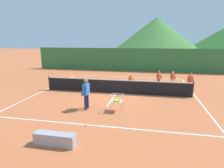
{
  "coord_description": "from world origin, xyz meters",
  "views": [
    {
      "loc": [
        2.26,
        -12.66,
        3.68
      ],
      "look_at": [
        -0.05,
        -1.09,
        0.91
      ],
      "focal_mm": 30.34,
      "sensor_mm": 36.0,
      "label": 1
    }
  ],
  "objects_px": {
    "tennis_ball_6": "(114,103)",
    "student_1": "(159,77)",
    "ball_cart": "(117,100)",
    "tennis_ball_4": "(22,109)",
    "tennis_ball_5": "(125,96)",
    "student_2": "(173,77)",
    "tennis_net": "(116,86)",
    "tennis_ball_0": "(69,102)",
    "student_0": "(131,80)",
    "tennis_ball_3": "(111,119)",
    "tennis_ball_1": "(86,125)",
    "tennis_ball_2": "(143,96)",
    "courtside_bench": "(55,139)",
    "instructor": "(86,91)",
    "student_3": "(190,80)"
  },
  "relations": [
    {
      "from": "tennis_ball_2",
      "to": "tennis_ball_3",
      "type": "height_order",
      "value": "same"
    },
    {
      "from": "tennis_ball_3",
      "to": "tennis_ball_6",
      "type": "relative_size",
      "value": 1.0
    },
    {
      "from": "tennis_ball_4",
      "to": "courtside_bench",
      "type": "xyz_separation_m",
      "value": [
        3.45,
        -2.93,
        0.2
      ]
    },
    {
      "from": "ball_cart",
      "to": "courtside_bench",
      "type": "xyz_separation_m",
      "value": [
        -1.59,
        -3.72,
        -0.35
      ]
    },
    {
      "from": "tennis_net",
      "to": "tennis_ball_5",
      "type": "xyz_separation_m",
      "value": [
        0.73,
        -0.78,
        -0.47
      ]
    },
    {
      "from": "tennis_ball_1",
      "to": "tennis_ball_4",
      "type": "relative_size",
      "value": 1.0
    },
    {
      "from": "tennis_ball_0",
      "to": "student_2",
      "type": "bearing_deg",
      "value": 39.12
    },
    {
      "from": "ball_cart",
      "to": "tennis_ball_3",
      "type": "relative_size",
      "value": 13.22
    },
    {
      "from": "tennis_net",
      "to": "tennis_ball_0",
      "type": "relative_size",
      "value": 151.01
    },
    {
      "from": "tennis_ball_2",
      "to": "tennis_ball_5",
      "type": "bearing_deg",
      "value": -164.91
    },
    {
      "from": "student_2",
      "to": "courtside_bench",
      "type": "xyz_separation_m",
      "value": [
        -5.04,
        -9.88,
        -0.51
      ]
    },
    {
      "from": "ball_cart",
      "to": "tennis_ball_1",
      "type": "distance_m",
      "value": 2.33
    },
    {
      "from": "tennis_net",
      "to": "instructor",
      "type": "xyz_separation_m",
      "value": [
        -1.01,
        -3.39,
        0.5
      ]
    },
    {
      "from": "student_2",
      "to": "ball_cart",
      "type": "bearing_deg",
      "value": -119.26
    },
    {
      "from": "tennis_net",
      "to": "tennis_ball_0",
      "type": "xyz_separation_m",
      "value": [
        -2.4,
        -2.5,
        -0.47
      ]
    },
    {
      "from": "student_0",
      "to": "tennis_ball_5",
      "type": "height_order",
      "value": "student_0"
    },
    {
      "from": "ball_cart",
      "to": "tennis_ball_4",
      "type": "distance_m",
      "value": 5.13
    },
    {
      "from": "tennis_ball_2",
      "to": "ball_cart",
      "type": "bearing_deg",
      "value": -112.96
    },
    {
      "from": "tennis_ball_1",
      "to": "student_0",
      "type": "bearing_deg",
      "value": 79.01
    },
    {
      "from": "student_0",
      "to": "courtside_bench",
      "type": "relative_size",
      "value": 0.81
    },
    {
      "from": "student_1",
      "to": "student_2",
      "type": "relative_size",
      "value": 1.05
    },
    {
      "from": "instructor",
      "to": "ball_cart",
      "type": "distance_m",
      "value": 1.72
    },
    {
      "from": "student_3",
      "to": "ball_cart",
      "type": "relative_size",
      "value": 1.49
    },
    {
      "from": "tennis_ball_2",
      "to": "tennis_ball_6",
      "type": "xyz_separation_m",
      "value": [
        -1.64,
        -1.7,
        0.0
      ]
    },
    {
      "from": "student_2",
      "to": "tennis_ball_2",
      "type": "bearing_deg",
      "value": -124.29
    },
    {
      "from": "tennis_ball_6",
      "to": "student_1",
      "type": "bearing_deg",
      "value": 60.12
    },
    {
      "from": "student_2",
      "to": "ball_cart",
      "type": "relative_size",
      "value": 1.37
    },
    {
      "from": "tennis_net",
      "to": "student_0",
      "type": "height_order",
      "value": "student_0"
    },
    {
      "from": "student_1",
      "to": "instructor",
      "type": "bearing_deg",
      "value": -123.69
    },
    {
      "from": "student_1",
      "to": "ball_cart",
      "type": "distance_m",
      "value": 6.46
    },
    {
      "from": "tennis_ball_5",
      "to": "tennis_ball_2",
      "type": "bearing_deg",
      "value": 15.09
    },
    {
      "from": "student_2",
      "to": "tennis_ball_2",
      "type": "xyz_separation_m",
      "value": [
        -2.22,
        -3.26,
        -0.71
      ]
    },
    {
      "from": "tennis_ball_1",
      "to": "courtside_bench",
      "type": "relative_size",
      "value": 0.05
    },
    {
      "from": "student_1",
      "to": "tennis_net",
      "type": "bearing_deg",
      "value": -138.73
    },
    {
      "from": "ball_cart",
      "to": "tennis_ball_5",
      "type": "height_order",
      "value": "ball_cart"
    },
    {
      "from": "tennis_net",
      "to": "student_3",
      "type": "bearing_deg",
      "value": 17.53
    },
    {
      "from": "tennis_ball_5",
      "to": "student_2",
      "type": "bearing_deg",
      "value": 46.55
    },
    {
      "from": "tennis_ball_3",
      "to": "courtside_bench",
      "type": "height_order",
      "value": "courtside_bench"
    },
    {
      "from": "ball_cart",
      "to": "tennis_ball_6",
      "type": "height_order",
      "value": "ball_cart"
    },
    {
      "from": "instructor",
      "to": "tennis_ball_5",
      "type": "distance_m",
      "value": 3.28
    },
    {
      "from": "instructor",
      "to": "student_1",
      "type": "relative_size",
      "value": 1.29
    },
    {
      "from": "student_1",
      "to": "student_3",
      "type": "height_order",
      "value": "student_3"
    },
    {
      "from": "instructor",
      "to": "tennis_ball_5",
      "type": "height_order",
      "value": "instructor"
    },
    {
      "from": "ball_cart",
      "to": "tennis_ball_2",
      "type": "relative_size",
      "value": 13.22
    },
    {
      "from": "tennis_ball_3",
      "to": "student_2",
      "type": "bearing_deg",
      "value": 64.16
    },
    {
      "from": "tennis_ball_2",
      "to": "student_2",
      "type": "bearing_deg",
      "value": 55.71
    },
    {
      "from": "student_1",
      "to": "tennis_ball_2",
      "type": "height_order",
      "value": "student_1"
    },
    {
      "from": "student_3",
      "to": "tennis_ball_3",
      "type": "distance_m",
      "value": 7.76
    },
    {
      "from": "tennis_ball_5",
      "to": "tennis_ball_3",
      "type": "bearing_deg",
      "value": -92.44
    },
    {
      "from": "tennis_ball_0",
      "to": "tennis_ball_2",
      "type": "relative_size",
      "value": 1.0
    }
  ]
}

